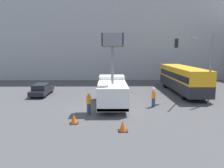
{
  "coord_description": "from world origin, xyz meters",
  "views": [
    {
      "loc": [
        0.96,
        -19.57,
        5.24
      ],
      "look_at": [
        1.28,
        1.59,
        1.95
      ],
      "focal_mm": 35.0,
      "sensor_mm": 36.0,
      "label": 1
    }
  ],
  "objects_px": {
    "traffic_cone_near_truck": "(123,126)",
    "utility_truck": "(112,90)",
    "road_worker_directing": "(154,97)",
    "road_worker_near_truck": "(89,103)",
    "parked_car_curbside": "(42,89)",
    "city_bus": "(182,78)",
    "traffic_light_pole": "(199,58)",
    "traffic_cone_mid_road": "(74,119)"
  },
  "relations": [
    {
      "from": "traffic_cone_near_truck",
      "to": "utility_truck",
      "type": "bearing_deg",
      "value": 95.11
    },
    {
      "from": "traffic_cone_near_truck",
      "to": "road_worker_directing",
      "type": "bearing_deg",
      "value": 62.16
    },
    {
      "from": "utility_truck",
      "to": "road_worker_near_truck",
      "type": "relative_size",
      "value": 3.69
    },
    {
      "from": "parked_car_curbside",
      "to": "city_bus",
      "type": "bearing_deg",
      "value": 4.93
    },
    {
      "from": "utility_truck",
      "to": "road_worker_directing",
      "type": "distance_m",
      "value": 3.91
    },
    {
      "from": "city_bus",
      "to": "road_worker_near_truck",
      "type": "bearing_deg",
      "value": 131.94
    },
    {
      "from": "traffic_light_pole",
      "to": "road_worker_directing",
      "type": "relative_size",
      "value": 3.65
    },
    {
      "from": "traffic_cone_mid_road",
      "to": "road_worker_directing",
      "type": "bearing_deg",
      "value": 34.44
    },
    {
      "from": "traffic_cone_mid_road",
      "to": "road_worker_near_truck",
      "type": "bearing_deg",
      "value": 69.18
    },
    {
      "from": "road_worker_near_truck",
      "to": "traffic_light_pole",
      "type": "bearing_deg",
      "value": -125.35
    },
    {
      "from": "utility_truck",
      "to": "road_worker_directing",
      "type": "bearing_deg",
      "value": -7.55
    },
    {
      "from": "road_worker_directing",
      "to": "traffic_cone_near_truck",
      "type": "distance_m",
      "value": 6.97
    },
    {
      "from": "traffic_light_pole",
      "to": "traffic_cone_mid_road",
      "type": "distance_m",
      "value": 13.54
    },
    {
      "from": "traffic_cone_mid_road",
      "to": "utility_truck",
      "type": "bearing_deg",
      "value": 60.82
    },
    {
      "from": "utility_truck",
      "to": "parked_car_curbside",
      "type": "bearing_deg",
      "value": 148.84
    },
    {
      "from": "traffic_cone_near_truck",
      "to": "traffic_cone_mid_road",
      "type": "relative_size",
      "value": 1.04
    },
    {
      "from": "traffic_cone_mid_road",
      "to": "parked_car_curbside",
      "type": "xyz_separation_m",
      "value": [
        -5.32,
        10.03,
        0.37
      ]
    },
    {
      "from": "traffic_cone_near_truck",
      "to": "parked_car_curbside",
      "type": "xyz_separation_m",
      "value": [
        -8.76,
        11.59,
        0.36
      ]
    },
    {
      "from": "traffic_light_pole",
      "to": "traffic_cone_mid_road",
      "type": "bearing_deg",
      "value": -151.44
    },
    {
      "from": "city_bus",
      "to": "traffic_light_pole",
      "type": "height_order",
      "value": "traffic_light_pole"
    },
    {
      "from": "parked_car_curbside",
      "to": "utility_truck",
      "type": "bearing_deg",
      "value": -31.16
    },
    {
      "from": "city_bus",
      "to": "traffic_cone_mid_road",
      "type": "distance_m",
      "value": 16.42
    },
    {
      "from": "traffic_light_pole",
      "to": "city_bus",
      "type": "bearing_deg",
      "value": 86.67
    },
    {
      "from": "traffic_light_pole",
      "to": "road_worker_near_truck",
      "type": "relative_size",
      "value": 3.44
    },
    {
      "from": "utility_truck",
      "to": "parked_car_curbside",
      "type": "height_order",
      "value": "utility_truck"
    },
    {
      "from": "utility_truck",
      "to": "parked_car_curbside",
      "type": "relative_size",
      "value": 1.56
    },
    {
      "from": "utility_truck",
      "to": "city_bus",
      "type": "bearing_deg",
      "value": 36.07
    },
    {
      "from": "traffic_light_pole",
      "to": "traffic_cone_near_truck",
      "type": "relative_size",
      "value": 9.2
    },
    {
      "from": "city_bus",
      "to": "traffic_cone_mid_road",
      "type": "bearing_deg",
      "value": 136.1
    },
    {
      "from": "road_worker_near_truck",
      "to": "traffic_cone_mid_road",
      "type": "relative_size",
      "value": 2.78
    },
    {
      "from": "road_worker_near_truck",
      "to": "traffic_cone_near_truck",
      "type": "distance_m",
      "value": 4.68
    },
    {
      "from": "road_worker_directing",
      "to": "parked_car_curbside",
      "type": "relative_size",
      "value": 0.4
    },
    {
      "from": "road_worker_directing",
      "to": "traffic_cone_mid_road",
      "type": "height_order",
      "value": "road_worker_directing"
    },
    {
      "from": "utility_truck",
      "to": "traffic_cone_near_truck",
      "type": "bearing_deg",
      "value": -84.89
    },
    {
      "from": "city_bus",
      "to": "parked_car_curbside",
      "type": "bearing_deg",
      "value": 96.36
    },
    {
      "from": "road_worker_near_truck",
      "to": "traffic_cone_near_truck",
      "type": "bearing_deg",
      "value": 157.89
    },
    {
      "from": "traffic_cone_mid_road",
      "to": "parked_car_curbside",
      "type": "distance_m",
      "value": 11.36
    },
    {
      "from": "utility_truck",
      "to": "city_bus",
      "type": "height_order",
      "value": "utility_truck"
    },
    {
      "from": "parked_car_curbside",
      "to": "traffic_cone_near_truck",
      "type": "bearing_deg",
      "value": -52.91
    },
    {
      "from": "utility_truck",
      "to": "city_bus",
      "type": "distance_m",
      "value": 10.87
    },
    {
      "from": "traffic_cone_near_truck",
      "to": "parked_car_curbside",
      "type": "height_order",
      "value": "parked_car_curbside"
    },
    {
      "from": "road_worker_directing",
      "to": "traffic_cone_mid_road",
      "type": "relative_size",
      "value": 2.62
    }
  ]
}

